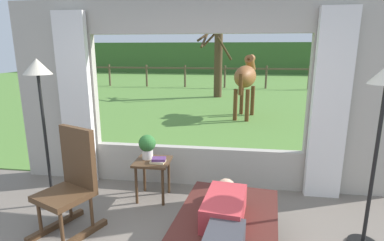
# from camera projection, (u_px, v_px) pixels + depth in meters

# --- Properties ---
(back_wall_with_window) EXTENTS (5.20, 0.12, 2.55)m
(back_wall_with_window) POSITION_uv_depth(u_px,v_px,m) (197.00, 99.00, 4.09)
(back_wall_with_window) COLOR #ADA599
(back_wall_with_window) RESTS_ON ground_plane
(curtain_panel_left) EXTENTS (0.44, 0.10, 2.40)m
(curtain_panel_left) POSITION_uv_depth(u_px,v_px,m) (76.00, 101.00, 4.20)
(curtain_panel_left) COLOR silver
(curtain_panel_left) RESTS_ON ground_plane
(curtain_panel_right) EXTENTS (0.44, 0.10, 2.40)m
(curtain_panel_right) POSITION_uv_depth(u_px,v_px,m) (330.00, 107.00, 3.74)
(curtain_panel_right) COLOR silver
(curtain_panel_right) RESTS_ON ground_plane
(outdoor_pasture_lawn) EXTENTS (36.00, 21.68, 0.02)m
(outdoor_pasture_lawn) POSITION_uv_depth(u_px,v_px,m) (224.00, 88.00, 14.88)
(outdoor_pasture_lawn) COLOR #568438
(outdoor_pasture_lawn) RESTS_ON ground_plane
(distant_hill_ridge) EXTENTS (36.00, 2.00, 2.40)m
(distant_hill_ridge) POSITION_uv_depth(u_px,v_px,m) (229.00, 58.00, 24.07)
(distant_hill_ridge) COLOR #3C612C
(distant_hill_ridge) RESTS_ON ground_plane
(reclining_person) EXTENTS (0.41, 1.44, 0.22)m
(reclining_person) POSITION_uv_depth(u_px,v_px,m) (224.00, 221.00, 2.48)
(reclining_person) COLOR #B23338
(reclining_person) RESTS_ON recliner_sofa
(rocking_chair) EXTENTS (0.69, 0.81, 1.12)m
(rocking_chair) POSITION_uv_depth(u_px,v_px,m) (72.00, 182.00, 3.15)
(rocking_chair) COLOR #4C331E
(rocking_chair) RESTS_ON ground_plane
(side_table) EXTENTS (0.44, 0.44, 0.52)m
(side_table) POSITION_uv_depth(u_px,v_px,m) (153.00, 167.00, 3.86)
(side_table) COLOR #4C331E
(side_table) RESTS_ON ground_plane
(potted_plant) EXTENTS (0.22, 0.22, 0.32)m
(potted_plant) POSITION_uv_depth(u_px,v_px,m) (147.00, 145.00, 3.86)
(potted_plant) COLOR silver
(potted_plant) RESTS_ON side_table
(book_stack) EXTENTS (0.20, 0.16, 0.06)m
(book_stack) POSITION_uv_depth(u_px,v_px,m) (158.00, 160.00, 3.76)
(book_stack) COLOR beige
(book_stack) RESTS_ON side_table
(floor_lamp_left) EXTENTS (0.32, 0.32, 1.81)m
(floor_lamp_left) POSITION_uv_depth(u_px,v_px,m) (40.00, 89.00, 3.46)
(floor_lamp_left) COLOR black
(floor_lamp_left) RESTS_ON ground_plane
(floor_lamp_right) EXTENTS (0.32, 0.32, 1.79)m
(floor_lamp_right) POSITION_uv_depth(u_px,v_px,m) (384.00, 103.00, 2.67)
(floor_lamp_right) COLOR black
(floor_lamp_right) RESTS_ON ground_plane
(horse) EXTENTS (0.81, 1.82, 1.73)m
(horse) POSITION_uv_depth(u_px,v_px,m) (246.00, 77.00, 8.30)
(horse) COLOR brown
(horse) RESTS_ON outdoor_pasture_lawn
(pasture_tree) EXTENTS (1.40, 1.43, 3.08)m
(pasture_tree) POSITION_uv_depth(u_px,v_px,m) (217.00, 59.00, 11.82)
(pasture_tree) COLOR #4C3823
(pasture_tree) RESTS_ON outdoor_pasture_lawn
(pasture_fence_line) EXTENTS (16.10, 0.10, 1.10)m
(pasture_fence_line) POSITION_uv_depth(u_px,v_px,m) (225.00, 73.00, 14.82)
(pasture_fence_line) COLOR brown
(pasture_fence_line) RESTS_ON outdoor_pasture_lawn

